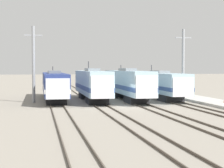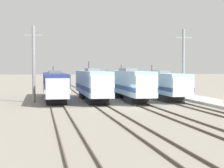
{
  "view_description": "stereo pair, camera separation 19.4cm",
  "coord_description": "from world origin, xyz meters",
  "px_view_note": "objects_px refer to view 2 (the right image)",
  "views": [
    {
      "loc": [
        -9.32,
        -40.62,
        4.39
      ],
      "look_at": [
        -0.73,
        3.13,
        2.42
      ],
      "focal_mm": 60.0,
      "sensor_mm": 36.0,
      "label": 1
    },
    {
      "loc": [
        -9.13,
        -40.65,
        4.39
      ],
      "look_at": [
        -0.73,
        3.13,
        2.42
      ],
      "focal_mm": 60.0,
      "sensor_mm": 36.0,
      "label": 2
    }
  ],
  "objects_px": {
    "locomotive_center_right": "(128,84)",
    "catenary_tower_right": "(183,64)",
    "locomotive_far_right": "(161,84)",
    "catenary_tower_left": "(34,63)",
    "locomotive_far_left": "(54,85)",
    "locomotive_center_left": "(93,84)"
  },
  "relations": [
    {
      "from": "locomotive_far_left",
      "to": "locomotive_far_right",
      "type": "height_order",
      "value": "locomotive_far_right"
    },
    {
      "from": "locomotive_center_left",
      "to": "locomotive_far_right",
      "type": "xyz_separation_m",
      "value": [
        9.74,
        1.45,
        -0.15
      ]
    },
    {
      "from": "locomotive_far_left",
      "to": "catenary_tower_right",
      "type": "relative_size",
      "value": 2.09
    },
    {
      "from": "catenary_tower_right",
      "to": "locomotive_center_right",
      "type": "bearing_deg",
      "value": 172.55
    },
    {
      "from": "locomotive_far_left",
      "to": "locomotive_far_right",
      "type": "distance_m",
      "value": 14.62
    },
    {
      "from": "locomotive_center_right",
      "to": "locomotive_far_right",
      "type": "xyz_separation_m",
      "value": [
        4.87,
        0.97,
        -0.16
      ]
    },
    {
      "from": "locomotive_center_right",
      "to": "catenary_tower_right",
      "type": "xyz_separation_m",
      "value": [
        7.36,
        -0.96,
        2.7
      ]
    },
    {
      "from": "locomotive_far_left",
      "to": "locomotive_center_left",
      "type": "distance_m",
      "value": 5.24
    },
    {
      "from": "locomotive_center_right",
      "to": "locomotive_far_right",
      "type": "distance_m",
      "value": 4.97
    },
    {
      "from": "locomotive_center_right",
      "to": "catenary_tower_left",
      "type": "distance_m",
      "value": 12.71
    },
    {
      "from": "locomotive_center_right",
      "to": "catenary_tower_right",
      "type": "distance_m",
      "value": 7.9
    },
    {
      "from": "catenary_tower_left",
      "to": "catenary_tower_right",
      "type": "relative_size",
      "value": 1.0
    },
    {
      "from": "catenary_tower_left",
      "to": "locomotive_center_right",
      "type": "bearing_deg",
      "value": 4.44
    },
    {
      "from": "locomotive_center_right",
      "to": "catenary_tower_left",
      "type": "height_order",
      "value": "catenary_tower_left"
    },
    {
      "from": "locomotive_far_right",
      "to": "catenary_tower_left",
      "type": "relative_size",
      "value": 1.85
    },
    {
      "from": "locomotive_far_left",
      "to": "catenary_tower_right",
      "type": "height_order",
      "value": "catenary_tower_right"
    },
    {
      "from": "locomotive_far_right",
      "to": "catenary_tower_left",
      "type": "height_order",
      "value": "catenary_tower_left"
    },
    {
      "from": "locomotive_center_left",
      "to": "locomotive_far_right",
      "type": "relative_size",
      "value": 0.93
    },
    {
      "from": "locomotive_center_right",
      "to": "locomotive_far_right",
      "type": "bearing_deg",
      "value": 11.29
    },
    {
      "from": "locomotive_center_right",
      "to": "catenary_tower_right",
      "type": "height_order",
      "value": "catenary_tower_right"
    },
    {
      "from": "locomotive_far_right",
      "to": "catenary_tower_right",
      "type": "height_order",
      "value": "catenary_tower_right"
    },
    {
      "from": "locomotive_center_left",
      "to": "catenary_tower_right",
      "type": "distance_m",
      "value": 12.54
    }
  ]
}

